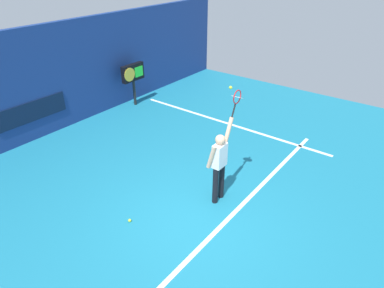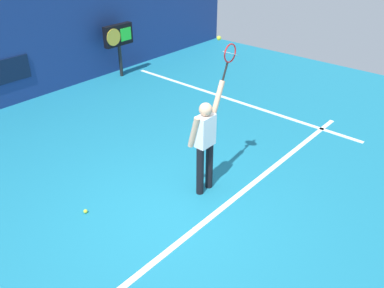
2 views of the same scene
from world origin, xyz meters
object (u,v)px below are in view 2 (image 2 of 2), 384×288
tennis_racket (230,55)px  spare_ball (85,211)px  tennis_ball (219,38)px  scoreboard_clock (118,37)px  tennis_player (205,140)px

tennis_racket → spare_ball: tennis_racket is taller
tennis_racket → tennis_ball: (-0.34, -0.04, 0.35)m
tennis_racket → scoreboard_clock: (2.26, 5.59, -1.14)m
scoreboard_clock → tennis_ball: bearing=-114.8°
tennis_player → spare_ball: 2.30m
tennis_ball → spare_ball: bearing=151.3°
spare_ball → scoreboard_clock: bearing=44.4°
tennis_player → scoreboard_clock: 6.27m
tennis_ball → tennis_player: bearing=170.0°
spare_ball → tennis_racket: bearing=-24.4°
scoreboard_clock → spare_ball: bearing=-135.6°
tennis_racket → spare_ball: bearing=155.6°
tennis_player → tennis_ball: (0.23, -0.04, 1.66)m
spare_ball → tennis_player: bearing=-30.8°
tennis_player → tennis_ball: bearing=-10.0°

